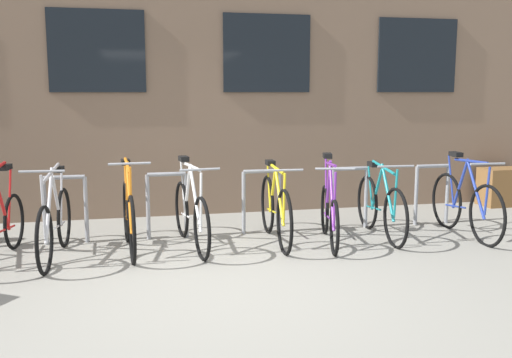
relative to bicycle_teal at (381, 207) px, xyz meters
The scene contains 11 objects.
ground_plane 2.66m from the bicycle_teal, 148.05° to the right, with size 42.00×42.00×0.00m, color gray.
storefront_building 6.21m from the bicycle_teal, 112.73° to the left, with size 28.00×7.10×5.27m.
bike_rack 2.08m from the bicycle_teal, 165.91° to the left, with size 6.52×0.05×0.83m.
bicycle_teal is the anchor object (origin of this frame).
bicycle_white 2.37m from the bicycle_teal, behind, with size 0.44×1.80×1.05m.
bicycle_silver 3.87m from the bicycle_teal, behind, with size 0.44×1.76×1.06m.
bicycle_yellow 1.35m from the bicycle_teal, behind, with size 0.44×1.79×0.98m.
bicycle_orange 3.08m from the bicycle_teal, behind, with size 0.44×1.72×1.09m.
bicycle_blue 1.08m from the bicycle_teal, ahead, with size 0.44×1.71×1.06m.
bicycle_purple 0.74m from the bicycle_teal, 169.62° to the right, with size 0.53×1.61×1.07m.
planter_box 3.14m from the bicycle_teal, 27.63° to the left, with size 0.70×0.44×0.60m, color brown.
Camera 1 is at (-0.82, -5.16, 1.81)m, focal length 40.37 mm.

